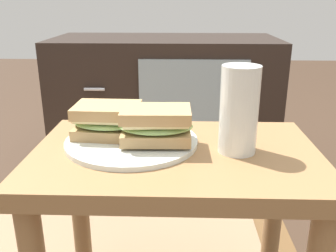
{
  "coord_description": "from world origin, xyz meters",
  "views": [
    {
      "loc": [
        0.01,
        -0.67,
        0.74
      ],
      "look_at": [
        -0.02,
        0.0,
        0.51
      ],
      "focal_mm": 39.54,
      "sensor_mm": 36.0,
      "label": 1
    }
  ],
  "objects": [
    {
      "name": "sandwich_back",
      "position": [
        -0.04,
        0.01,
        0.51
      ],
      "size": [
        0.15,
        0.1,
        0.07
      ],
      "color": "tan",
      "rests_on": "plate"
    },
    {
      "name": "beer_glass",
      "position": [
        0.12,
        0.0,
        0.54
      ],
      "size": [
        0.07,
        0.07,
        0.17
      ],
      "color": "silver",
      "rests_on": "side_table"
    },
    {
      "name": "tv_cabinet",
      "position": [
        -0.06,
        0.95,
        0.29
      ],
      "size": [
        0.96,
        0.46,
        0.58
      ],
      "color": "black",
      "rests_on": "ground"
    },
    {
      "name": "plate",
      "position": [
        -0.09,
        0.03,
        0.47
      ],
      "size": [
        0.27,
        0.27,
        0.01
      ],
      "primitive_type": "cylinder",
      "color": "silver",
      "rests_on": "side_table"
    },
    {
      "name": "sandwich_front",
      "position": [
        -0.14,
        0.05,
        0.5
      ],
      "size": [
        0.15,
        0.12,
        0.07
      ],
      "color": "tan",
      "rests_on": "plate"
    },
    {
      "name": "area_rug",
      "position": [
        -0.21,
        0.36,
        0.0
      ],
      "size": [
        1.16,
        0.62,
        0.01
      ],
      "color": "brown",
      "rests_on": "ground"
    },
    {
      "name": "side_table",
      "position": [
        0.0,
        0.0,
        0.37
      ],
      "size": [
        0.56,
        0.36,
        0.46
      ],
      "color": "olive",
      "rests_on": "ground"
    }
  ]
}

